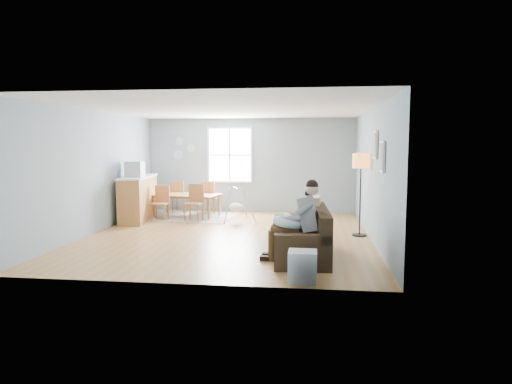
# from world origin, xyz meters

# --- Properties ---
(room) EXTENTS (8.40, 9.40, 3.90)m
(room) POSITION_xyz_m (0.00, 0.00, 2.42)
(room) COLOR #AA723C
(window) EXTENTS (1.32, 0.08, 1.62)m
(window) POSITION_xyz_m (-0.60, 3.46, 1.65)
(window) COLOR white
(window) RESTS_ON room
(pictures) EXTENTS (0.05, 1.34, 0.74)m
(pictures) POSITION_xyz_m (2.97, -1.05, 1.85)
(pictures) COLOR white
(pictures) RESTS_ON room
(wall_plates) EXTENTS (0.67, 0.02, 0.66)m
(wall_plates) POSITION_xyz_m (-2.00, 3.47, 1.83)
(wall_plates) COLOR #98AFB6
(wall_plates) RESTS_ON room
(sofa) EXTENTS (0.99, 2.13, 0.85)m
(sofa) POSITION_xyz_m (1.67, -1.69, 0.30)
(sofa) COLOR black
(sofa) RESTS_ON room
(green_throw) EXTENTS (1.03, 0.92, 0.04)m
(green_throw) POSITION_xyz_m (1.55, -1.00, 0.54)
(green_throw) COLOR #166319
(green_throw) RESTS_ON sofa
(beige_pillow) EXTENTS (0.17, 0.49, 0.48)m
(beige_pillow) POSITION_xyz_m (1.86, -1.13, 0.76)
(beige_pillow) COLOR tan
(beige_pillow) RESTS_ON sofa
(father) EXTENTS (0.99, 0.47, 1.38)m
(father) POSITION_xyz_m (1.55, -1.99, 0.73)
(father) COLOR gray
(father) RESTS_ON sofa
(nursing_pillow) EXTENTS (0.62, 0.61, 0.22)m
(nursing_pillow) POSITION_xyz_m (1.39, -2.00, 0.66)
(nursing_pillow) COLOR silver
(nursing_pillow) RESTS_ON father
(infant) EXTENTS (0.21, 0.38, 0.14)m
(infant) POSITION_xyz_m (1.39, -1.97, 0.74)
(infant) COLOR silver
(infant) RESTS_ON nursing_pillow
(toddler) EXTENTS (0.54, 0.27, 0.86)m
(toddler) POSITION_xyz_m (1.58, -1.49, 0.72)
(toddler) COLOR white
(toddler) RESTS_ON sofa
(floor_lamp) EXTENTS (0.36, 0.36, 1.77)m
(floor_lamp) POSITION_xyz_m (2.80, 0.27, 1.47)
(floor_lamp) COLOR black
(floor_lamp) RESTS_ON room
(storage_cube) EXTENTS (0.41, 0.36, 0.45)m
(storage_cube) POSITION_xyz_m (1.65, -3.20, 0.23)
(storage_cube) COLOR silver
(storage_cube) RESTS_ON room
(rug) EXTENTS (2.69, 2.13, 0.01)m
(rug) POSITION_xyz_m (-1.60, 2.35, 0.01)
(rug) COLOR gray
(rug) RESTS_ON room
(dining_table) EXTENTS (1.86, 1.21, 0.61)m
(dining_table) POSITION_xyz_m (-1.60, 2.35, 0.31)
(dining_table) COLOR brown
(dining_table) RESTS_ON rug
(chair_sw) EXTENTS (0.41, 0.41, 0.90)m
(chair_sw) POSITION_xyz_m (-2.11, 1.76, 0.51)
(chair_sw) COLOR brown
(chair_sw) RESTS_ON rug
(chair_se) EXTENTS (0.47, 0.47, 0.95)m
(chair_se) POSITION_xyz_m (-1.19, 1.69, 0.54)
(chair_se) COLOR brown
(chair_se) RESTS_ON rug
(chair_nw) EXTENTS (0.45, 0.45, 0.91)m
(chair_nw) POSITION_xyz_m (-2.01, 3.01, 0.52)
(chair_nw) COLOR brown
(chair_nw) RESTS_ON rug
(chair_ne) EXTENTS (0.48, 0.48, 0.92)m
(chair_ne) POSITION_xyz_m (-1.10, 2.94, 0.52)
(chair_ne) COLOR brown
(chair_ne) RESTS_ON rug
(counter) EXTENTS (0.86, 2.10, 1.14)m
(counter) POSITION_xyz_m (-2.70, 1.70, 0.58)
(counter) COLOR brown
(counter) RESTS_ON room
(monitor) EXTENTS (0.45, 0.43, 0.39)m
(monitor) POSITION_xyz_m (-2.63, 1.32, 1.34)
(monitor) COLOR #AFAFB4
(monitor) RESTS_ON counter
(baby_swing) EXTENTS (1.11, 1.12, 0.86)m
(baby_swing) POSITION_xyz_m (-0.15, 1.78, 0.39)
(baby_swing) COLOR #AFAFB4
(baby_swing) RESTS_ON room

